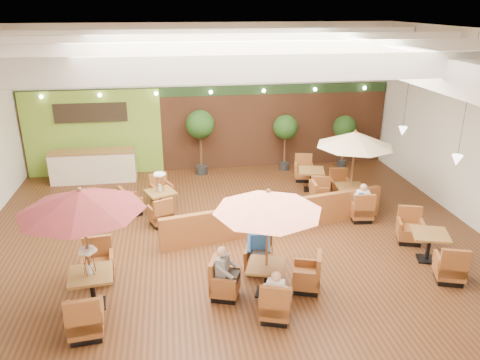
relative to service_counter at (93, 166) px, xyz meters
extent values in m
plane|color=#381E0F|center=(4.40, -5.10, -0.58)|extent=(14.00, 14.00, 0.00)
cube|color=silver|center=(4.40, 0.90, 2.17)|extent=(14.00, 0.04, 5.50)
cube|color=silver|center=(4.40, -11.10, 2.17)|extent=(14.00, 0.04, 5.50)
cube|color=silver|center=(11.40, -5.10, 2.17)|extent=(0.04, 12.00, 5.50)
cube|color=white|center=(4.40, -5.10, 4.92)|extent=(14.00, 12.00, 0.04)
cube|color=brown|center=(4.40, 0.84, 1.02)|extent=(13.90, 0.10, 3.20)
cube|color=#1E3819|center=(4.40, 0.83, 2.47)|extent=(13.90, 0.12, 0.35)
cube|color=olive|center=(0.00, 0.78, 1.02)|extent=(5.00, 0.08, 3.20)
cube|color=black|center=(0.00, 0.70, 1.82)|extent=(2.60, 0.08, 0.70)
cube|color=white|center=(7.90, -5.10, 4.37)|extent=(0.60, 11.00, 0.60)
cube|color=white|center=(4.40, -9.10, 4.57)|extent=(13.60, 0.12, 0.45)
cube|color=white|center=(4.40, -6.40, 4.57)|extent=(13.60, 0.12, 0.45)
cube|color=white|center=(4.40, -3.80, 4.57)|extent=(13.60, 0.12, 0.45)
cube|color=white|center=(4.40, -1.10, 4.57)|extent=(13.60, 0.12, 0.45)
cylinder|color=black|center=(10.20, -6.10, 3.32)|extent=(0.01, 0.01, 3.20)
cone|color=white|center=(10.20, -6.10, 1.72)|extent=(0.28, 0.28, 0.28)
cylinder|color=black|center=(10.20, -3.10, 3.32)|extent=(0.01, 0.01, 3.20)
cone|color=white|center=(10.20, -3.10, 1.72)|extent=(0.28, 0.28, 0.28)
sphere|color=#FFEAC6|center=(-1.60, 0.60, 2.47)|extent=(0.14, 0.14, 0.14)
sphere|color=#FFEAC6|center=(0.40, 0.60, 2.47)|extent=(0.14, 0.14, 0.14)
sphere|color=#FFEAC6|center=(2.40, 0.60, 2.47)|extent=(0.14, 0.14, 0.14)
sphere|color=#FFEAC6|center=(4.40, 0.60, 2.47)|extent=(0.14, 0.14, 0.14)
sphere|color=#FFEAC6|center=(6.40, 0.60, 2.47)|extent=(0.14, 0.14, 0.14)
sphere|color=#FFEAC6|center=(8.40, 0.60, 2.47)|extent=(0.14, 0.14, 0.14)
sphere|color=#FFEAC6|center=(10.40, 0.60, 2.47)|extent=(0.14, 0.14, 0.14)
cube|color=beige|center=(0.00, 0.00, -0.03)|extent=(3.00, 0.70, 1.10)
cube|color=brown|center=(0.00, 0.00, 0.57)|extent=(3.00, 0.75, 0.06)
cube|color=brown|center=(5.72, -4.97, -0.12)|extent=(6.66, 1.55, 0.94)
cube|color=brown|center=(1.01, -7.80, 0.18)|extent=(1.00, 1.00, 0.06)
cylinder|color=black|center=(1.01, -7.80, -0.19)|extent=(0.11, 0.11, 0.70)
cube|color=black|center=(1.01, -7.80, -0.56)|extent=(0.53, 0.53, 0.04)
cube|color=brown|center=(1.01, -8.81, -0.26)|extent=(0.73, 0.73, 0.34)
cube|color=brown|center=(0.99, -9.08, 0.06)|extent=(0.67, 0.18, 0.75)
cube|color=brown|center=(0.71, -8.84, -0.05)|extent=(0.15, 0.59, 0.30)
cube|color=brown|center=(1.32, -8.78, -0.05)|extent=(0.15, 0.59, 0.30)
cube|color=black|center=(1.01, -8.81, -0.51)|extent=(0.64, 0.64, 0.15)
cube|color=brown|center=(1.01, -6.79, -0.26)|extent=(0.73, 0.73, 0.34)
cube|color=brown|center=(1.04, -6.51, 0.06)|extent=(0.67, 0.18, 0.75)
cube|color=brown|center=(1.32, -6.75, -0.05)|extent=(0.15, 0.59, 0.30)
cube|color=brown|center=(0.71, -6.82, -0.05)|extent=(0.15, 0.59, 0.30)
cube|color=black|center=(1.01, -6.79, -0.51)|extent=(0.64, 0.64, 0.15)
cylinder|color=brown|center=(1.01, -7.80, 0.75)|extent=(0.06, 0.06, 2.66)
cone|color=#51171A|center=(1.01, -7.80, 1.90)|extent=(2.56, 2.56, 0.45)
sphere|color=brown|center=(1.01, -7.80, 2.13)|extent=(0.10, 0.10, 0.10)
cylinder|color=silver|center=(1.01, -7.80, 0.33)|extent=(0.10, 0.10, 0.22)
cube|color=brown|center=(4.79, -7.92, 0.12)|extent=(1.05, 1.05, 0.06)
cylinder|color=black|center=(4.79, -7.92, -0.22)|extent=(0.10, 0.10, 0.65)
cube|color=black|center=(4.79, -7.92, -0.56)|extent=(0.56, 0.56, 0.04)
cube|color=brown|center=(4.79, -8.85, -0.29)|extent=(0.77, 0.77, 0.31)
cube|color=brown|center=(4.87, -9.09, 0.00)|extent=(0.61, 0.28, 0.69)
cube|color=brown|center=(4.52, -8.76, -0.09)|extent=(0.24, 0.54, 0.27)
cube|color=brown|center=(5.06, -8.94, -0.09)|extent=(0.24, 0.54, 0.27)
cube|color=black|center=(4.79, -8.85, -0.51)|extent=(0.68, 0.68, 0.14)
cube|color=brown|center=(4.79, -6.99, -0.29)|extent=(0.77, 0.77, 0.31)
cube|color=brown|center=(4.71, -6.75, 0.00)|extent=(0.61, 0.28, 0.69)
cube|color=brown|center=(5.06, -7.08, -0.09)|extent=(0.24, 0.54, 0.27)
cube|color=brown|center=(4.52, -6.90, -0.09)|extent=(0.24, 0.54, 0.27)
cube|color=black|center=(4.79, -6.99, -0.51)|extent=(0.68, 0.68, 0.14)
cube|color=brown|center=(3.86, -7.92, -0.29)|extent=(0.77, 0.77, 0.31)
cube|color=brown|center=(4.10, -7.84, 0.00)|extent=(0.28, 0.61, 0.69)
cube|color=brown|center=(3.95, -7.65, -0.09)|extent=(0.54, 0.24, 0.27)
cube|color=brown|center=(3.77, -8.19, -0.09)|extent=(0.54, 0.24, 0.27)
cube|color=black|center=(3.86, -7.92, -0.51)|extent=(0.68, 0.68, 0.14)
cube|color=brown|center=(5.72, -7.92, -0.29)|extent=(0.77, 0.77, 0.31)
cube|color=brown|center=(5.48, -8.00, 0.00)|extent=(0.28, 0.61, 0.69)
cube|color=brown|center=(5.63, -8.19, -0.09)|extent=(0.54, 0.24, 0.27)
cube|color=brown|center=(5.81, -7.65, -0.09)|extent=(0.54, 0.24, 0.27)
cube|color=black|center=(5.72, -7.92, -0.51)|extent=(0.68, 0.68, 0.14)
cylinder|color=brown|center=(4.79, -7.92, 0.64)|extent=(0.06, 0.06, 2.45)
cone|color=#E1806C|center=(4.79, -7.92, 1.69)|extent=(2.35, 2.35, 0.45)
sphere|color=brown|center=(4.79, -7.92, 1.92)|extent=(0.10, 0.10, 0.10)
cube|color=brown|center=(8.36, -3.71, 0.13)|extent=(0.91, 0.91, 0.06)
cylinder|color=black|center=(8.36, -3.71, -0.22)|extent=(0.10, 0.10, 0.65)
cube|color=black|center=(8.36, -3.71, -0.56)|extent=(0.48, 0.48, 0.04)
cube|color=brown|center=(8.36, -4.65, -0.29)|extent=(0.66, 0.66, 0.32)
cube|color=brown|center=(8.39, -4.90, 0.01)|extent=(0.62, 0.15, 0.69)
cube|color=brown|center=(8.08, -4.62, -0.09)|extent=(0.12, 0.55, 0.28)
cube|color=brown|center=(8.65, -4.67, -0.09)|extent=(0.12, 0.55, 0.28)
cube|color=black|center=(8.36, -4.65, -0.51)|extent=(0.59, 0.59, 0.14)
cube|color=brown|center=(8.36, -2.77, -0.29)|extent=(0.66, 0.66, 0.32)
cube|color=brown|center=(8.34, -2.51, 0.01)|extent=(0.62, 0.15, 0.69)
cube|color=brown|center=(8.65, -2.79, -0.09)|extent=(0.12, 0.55, 0.28)
cube|color=brown|center=(8.08, -2.74, -0.09)|extent=(0.12, 0.55, 0.28)
cube|color=black|center=(8.36, -2.77, -0.51)|extent=(0.59, 0.59, 0.14)
cube|color=brown|center=(7.43, -3.71, -0.29)|extent=(0.66, 0.66, 0.32)
cube|color=brown|center=(7.68, -3.69, 0.01)|extent=(0.15, 0.62, 0.69)
cube|color=brown|center=(7.45, -3.42, -0.09)|extent=(0.55, 0.12, 0.28)
cube|color=brown|center=(7.40, -3.99, -0.09)|extent=(0.55, 0.12, 0.28)
cube|color=black|center=(7.43, -3.71, -0.51)|extent=(0.59, 0.59, 0.14)
cylinder|color=brown|center=(8.36, -3.71, 0.65)|extent=(0.06, 0.06, 2.47)
cone|color=tan|center=(8.36, -3.71, 1.71)|extent=(2.37, 2.37, 0.45)
sphere|color=brown|center=(8.36, -3.71, 1.94)|extent=(0.10, 0.10, 0.10)
cube|color=brown|center=(2.43, -3.15, 0.10)|extent=(1.06, 1.06, 0.06)
cylinder|color=black|center=(2.43, -3.15, -0.23)|extent=(0.10, 0.10, 0.63)
cube|color=black|center=(2.43, -3.15, -0.56)|extent=(0.56, 0.56, 0.04)
cube|color=brown|center=(2.43, -4.06, -0.30)|extent=(0.77, 0.77, 0.31)
cube|color=brown|center=(2.34, -4.29, -0.01)|extent=(0.58, 0.31, 0.67)
cube|color=brown|center=(2.18, -4.17, -0.11)|extent=(0.27, 0.51, 0.27)
cube|color=brown|center=(2.69, -3.95, -0.11)|extent=(0.27, 0.51, 0.27)
cube|color=black|center=(2.43, -4.06, -0.52)|extent=(0.69, 0.69, 0.13)
cube|color=brown|center=(2.43, -2.25, -0.30)|extent=(0.77, 0.77, 0.31)
cube|color=brown|center=(2.53, -2.02, -0.01)|extent=(0.58, 0.31, 0.67)
cube|color=brown|center=(2.69, -2.14, -0.11)|extent=(0.27, 0.51, 0.27)
cube|color=brown|center=(2.18, -2.35, -0.11)|extent=(0.27, 0.51, 0.27)
cube|color=black|center=(2.43, -2.25, -0.52)|extent=(0.69, 0.69, 0.13)
cube|color=brown|center=(1.53, -3.15, -0.30)|extent=(0.77, 0.77, 0.31)
cube|color=brown|center=(1.76, -3.25, -0.01)|extent=(0.31, 0.58, 0.67)
cube|color=brown|center=(1.42, -2.90, -0.11)|extent=(0.51, 0.27, 0.27)
cube|color=brown|center=(1.63, -3.41, -0.11)|extent=(0.51, 0.27, 0.27)
cube|color=black|center=(1.53, -3.15, -0.52)|extent=(0.69, 0.69, 0.13)
cylinder|color=silver|center=(2.43, -3.15, 0.24)|extent=(0.10, 0.10, 0.22)
cube|color=brown|center=(9.14, -7.10, 0.15)|extent=(1.09, 1.09, 0.06)
cylinder|color=black|center=(9.14, -7.10, -0.21)|extent=(0.10, 0.10, 0.67)
cube|color=black|center=(9.14, -7.10, -0.56)|extent=(0.58, 0.58, 0.04)
cube|color=brown|center=(9.14, -8.07, -0.28)|extent=(0.80, 0.80, 0.33)
cube|color=brown|center=(9.22, -8.32, 0.03)|extent=(0.63, 0.30, 0.71)
cube|color=brown|center=(8.86, -7.97, -0.07)|extent=(0.25, 0.56, 0.29)
cube|color=brown|center=(9.42, -8.16, -0.07)|extent=(0.25, 0.56, 0.29)
cube|color=black|center=(9.14, -8.07, -0.51)|extent=(0.71, 0.71, 0.14)
cube|color=brown|center=(9.14, -6.13, -0.28)|extent=(0.80, 0.80, 0.33)
cube|color=brown|center=(9.05, -5.88, 0.03)|extent=(0.63, 0.30, 0.71)
cube|color=brown|center=(9.42, -6.22, -0.07)|extent=(0.25, 0.56, 0.29)
cube|color=brown|center=(8.86, -6.04, -0.07)|extent=(0.25, 0.56, 0.29)
cube|color=black|center=(9.14, -6.13, -0.51)|extent=(0.71, 0.71, 0.14)
cube|color=brown|center=(7.59, -2.04, 0.14)|extent=(1.03, 1.03, 0.06)
cylinder|color=black|center=(7.59, -2.04, -0.21)|extent=(0.10, 0.10, 0.66)
cube|color=black|center=(7.59, -2.04, -0.56)|extent=(0.54, 0.54, 0.04)
cube|color=brown|center=(7.59, -2.99, -0.28)|extent=(0.75, 0.75, 0.32)
cube|color=brown|center=(7.65, -3.25, 0.02)|extent=(0.63, 0.24, 0.70)
cube|color=brown|center=(7.31, -2.93, -0.08)|extent=(0.21, 0.56, 0.28)
cube|color=brown|center=(7.87, -3.06, -0.08)|extent=(0.21, 0.56, 0.28)
cube|color=black|center=(7.59, -2.99, -0.51)|extent=(0.66, 0.66, 0.14)
cube|color=brown|center=(7.59, -1.08, -0.28)|extent=(0.75, 0.75, 0.32)
cube|color=brown|center=(7.53, -0.83, 0.02)|extent=(0.63, 0.24, 0.70)
cube|color=brown|center=(7.87, -1.15, -0.08)|extent=(0.21, 0.56, 0.28)
cube|color=brown|center=(7.31, -1.02, -0.08)|extent=(0.21, 0.56, 0.28)
cube|color=black|center=(7.59, -1.08, -0.51)|extent=(0.66, 0.66, 0.14)
cylinder|color=black|center=(3.94, 0.20, -0.42)|extent=(0.44, 0.44, 0.33)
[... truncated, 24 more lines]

